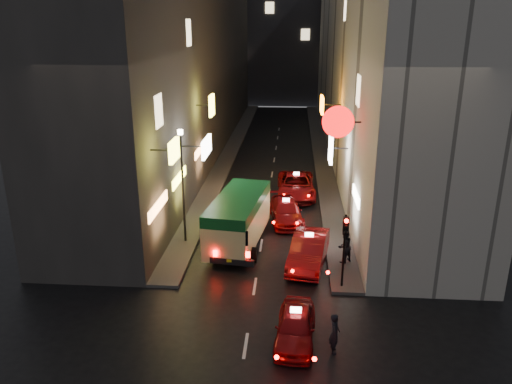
% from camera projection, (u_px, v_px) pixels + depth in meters
% --- Properties ---
extents(building_left, '(7.70, 52.00, 18.00)m').
position_uv_depth(building_left, '(188.00, 53.00, 44.86)').
color(building_left, '#3B3835').
rests_on(building_left, ground).
extents(building_right, '(7.96, 52.00, 18.00)m').
position_uv_depth(building_right, '(368.00, 54.00, 43.72)').
color(building_right, '#AFABA1').
rests_on(building_right, ground).
extents(building_far, '(30.00, 10.00, 22.00)m').
position_uv_depth(building_far, '(285.00, 27.00, 73.85)').
color(building_far, '#2E2E33').
rests_on(building_far, ground).
extents(sidewalk_left, '(1.50, 52.00, 0.15)m').
position_uv_depth(sidewalk_left, '(231.00, 150.00, 47.48)').
color(sidewalk_left, '#444240').
rests_on(sidewalk_left, ground).
extents(sidewalk_right, '(1.50, 52.00, 0.15)m').
position_uv_depth(sidewalk_right, '(321.00, 152.00, 46.87)').
color(sidewalk_right, '#444240').
rests_on(sidewalk_right, ground).
extents(minibus, '(3.11, 6.74, 2.79)m').
position_uv_depth(minibus, '(239.00, 215.00, 26.90)').
color(minibus, '#D0C982').
rests_on(minibus, ground).
extents(taxi_near, '(2.19, 4.70, 1.63)m').
position_uv_depth(taxi_near, '(295.00, 324.00, 18.98)').
color(taxi_near, maroon).
rests_on(taxi_near, ground).
extents(taxi_second, '(3.22, 5.96, 1.97)m').
position_uv_depth(taxi_second, '(309.00, 248.00, 24.96)').
color(taxi_second, maroon).
rests_on(taxi_second, ground).
extents(taxi_third, '(2.64, 5.02, 1.69)m').
position_uv_depth(taxi_third, '(286.00, 210.00, 30.46)').
color(taxi_third, maroon).
rests_on(taxi_third, ground).
extents(taxi_far, '(2.50, 5.75, 1.98)m').
position_uv_depth(taxi_far, '(296.00, 184.00, 34.90)').
color(taxi_far, maroon).
rests_on(taxi_far, ground).
extents(pedestrian_crossing, '(0.40, 0.61, 1.81)m').
position_uv_depth(pedestrian_crossing, '(335.00, 331.00, 18.26)').
color(pedestrian_crossing, black).
rests_on(pedestrian_crossing, ground).
extents(pedestrian_sidewalk, '(0.86, 0.83, 1.96)m').
position_uv_depth(pedestrian_sidewalk, '(345.00, 244.00, 24.85)').
color(pedestrian_sidewalk, black).
rests_on(pedestrian_sidewalk, sidewalk_right).
extents(traffic_light, '(0.26, 0.43, 3.50)m').
position_uv_depth(traffic_light, '(345.00, 236.00, 21.95)').
color(traffic_light, black).
rests_on(traffic_light, sidewalk_right).
extents(lamp_post, '(0.28, 0.28, 6.22)m').
position_uv_depth(lamp_post, '(183.00, 179.00, 26.47)').
color(lamp_post, black).
rests_on(lamp_post, sidewalk_left).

